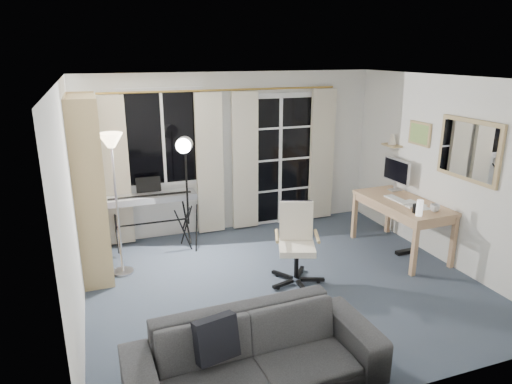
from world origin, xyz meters
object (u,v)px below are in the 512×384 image
monitor (396,172)px  mug (435,207)px  keyboard_piano (150,199)px  sofa (255,345)px  desk (402,207)px  studio_light (185,158)px  torchiere_lamp (113,162)px  office_chair (296,236)px  bookshelf (86,193)px

monitor → mug: monitor is taller
keyboard_piano → sofa: (0.40, -3.25, -0.29)m
desk → sofa: 3.37m
studio_light → sofa: bearing=-69.7°
torchiere_lamp → mug: 3.99m
monitor → office_chair: bearing=-161.9°
office_chair → mug: size_ratio=7.90×
monitor → mug: size_ratio=4.40×
bookshelf → monitor: size_ratio=4.12×
monitor → torchiere_lamp: bearing=175.4°
sofa → monitor: bearing=36.1°
bookshelf → sofa: (1.21, -2.64, -0.64)m
keyboard_piano → studio_light: studio_light is taller
desk → sofa: (-2.80, -1.87, -0.24)m
studio_light → mug: studio_light is taller
studio_light → mug: size_ratio=13.49×
torchiere_lamp → studio_light: 1.03m
bookshelf → torchiere_lamp: bookshelf is taller
torchiere_lamp → monitor: torchiere_lamp is taller
torchiere_lamp → mug: torchiere_lamp is taller
bookshelf → office_chair: bookshelf is taller
keyboard_piano → sofa: keyboard_piano is taller
office_chair → desk: size_ratio=0.68×
bookshelf → mug: bearing=-17.9°
sofa → office_chair: bearing=54.1°
studio_light → monitor: studio_light is taller
office_chair → sofa: bearing=-103.7°
bookshelf → mug: size_ratio=18.11×
bookshelf → office_chair: size_ratio=2.29×
office_chair → studio_light: bearing=149.8°
sofa → studio_light: bearing=87.2°
bookshelf → keyboard_piano: 1.07m
desk → mug: (0.10, -0.50, 0.15)m
office_chair → keyboard_piano: bearing=153.7°
mug → monitor: bearing=84.2°
bookshelf → office_chair: (2.32, -1.01, -0.48)m
office_chair → monitor: bearing=40.6°
studio_light → monitor: 3.01m
monitor → keyboard_piano: bearing=162.8°
keyboard_piano → office_chair: bearing=-46.5°
studio_light → monitor: (2.94, -0.60, -0.29)m
desk → mug: size_ratio=11.57×
studio_light → office_chair: bearing=-29.3°
sofa → desk: bearing=32.1°
torchiere_lamp → desk: torchiere_lamp is taller
keyboard_piano → bookshelf: bearing=-143.1°
torchiere_lamp → studio_light: torchiere_lamp is taller
torchiere_lamp → monitor: size_ratio=3.32×
bookshelf → monitor: 4.22m
keyboard_piano → sofa: size_ratio=0.61×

